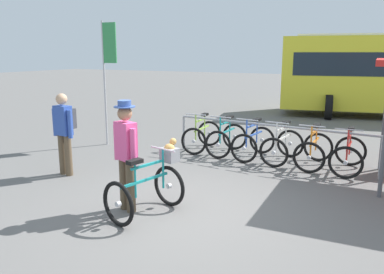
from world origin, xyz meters
name	(u,v)px	position (x,y,z in m)	size (l,w,h in m)	color
ground_plane	(178,211)	(0.00, 0.00, 0.00)	(80.00, 80.00, 0.00)	#605E5B
bike_rack_rail	(270,132)	(0.46, 3.34, 0.70)	(4.59, 0.48, 0.88)	#99999E
racked_bike_lime	(202,136)	(-1.37, 3.69, 0.37)	(0.72, 1.15, 0.98)	black
racked_bike_teal	(227,139)	(-0.67, 3.62, 0.37)	(0.68, 1.11, 0.97)	black
racked_bike_blue	(253,142)	(0.03, 3.56, 0.37)	(0.77, 1.17, 0.98)	black
racked_bike_white	(282,146)	(0.72, 3.49, 0.37)	(0.77, 1.18, 0.98)	black
racked_bike_orange	(314,150)	(1.42, 3.43, 0.37)	(0.67, 1.11, 0.97)	black
racked_bike_red	(348,155)	(2.12, 3.36, 0.37)	(0.68, 1.12, 0.97)	black
featured_bicycle	(151,183)	(-0.32, -0.25, 0.49)	(0.90, 1.25, 1.09)	black
person_with_featured_bike	(126,151)	(-0.70, -0.34, 0.95)	(0.50, 0.32, 1.72)	brown
pedestrian_with_backpack	(64,129)	(-2.90, 0.61, 0.94)	(0.53, 0.36, 1.64)	brown
banner_flag	(108,60)	(-3.77, 3.10, 2.23)	(0.45, 0.05, 3.20)	#B2B2B7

